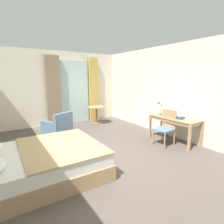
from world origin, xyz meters
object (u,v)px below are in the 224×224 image
object	(u,v)px
bed	(39,163)
desk_lamp	(160,105)
closed_book	(178,118)
desk_chair	(166,126)
armchair_by_window	(58,126)
round_cafe_table	(97,111)
writing_desk	(174,120)

from	to	relation	value
bed	desk_lamp	size ratio (longest dim) A/B	4.96
desk_lamp	closed_book	world-z (taller)	desk_lamp
bed	desk_chair	bearing A→B (deg)	-2.19
closed_book	armchair_by_window	world-z (taller)	armchair_by_window
armchair_by_window	round_cafe_table	world-z (taller)	armchair_by_window
round_cafe_table	armchair_by_window	bearing A→B (deg)	-157.02
writing_desk	round_cafe_table	world-z (taller)	writing_desk
bed	armchair_by_window	world-z (taller)	bed
bed	armchair_by_window	xyz separation A→B (m)	(1.02, 2.18, 0.03)
bed	armchair_by_window	bearing A→B (deg)	64.90
round_cafe_table	writing_desk	bearing A→B (deg)	-73.76
writing_desk	desk_chair	xyz separation A→B (m)	(-0.36, -0.01, -0.11)
writing_desk	armchair_by_window	distance (m)	3.54
bed	round_cafe_table	world-z (taller)	bed
bed	desk_lamp	bearing A→B (deg)	5.34
desk_chair	closed_book	size ratio (longest dim) A/B	3.07
armchair_by_window	round_cafe_table	distance (m)	1.94
writing_desk	desk_chair	bearing A→B (deg)	-178.97
closed_book	desk_lamp	bearing A→B (deg)	84.92
bed	round_cafe_table	bearing A→B (deg)	46.40
writing_desk	round_cafe_table	size ratio (longest dim) A/B	1.91
closed_book	round_cafe_table	distance (m)	3.32
writing_desk	round_cafe_table	distance (m)	3.19
desk_chair	bed	bearing A→B (deg)	177.81
desk_chair	closed_book	xyz separation A→B (m)	(0.31, -0.13, 0.22)
closed_book	bed	bearing A→B (deg)	160.85
desk_chair	closed_book	distance (m)	0.41
writing_desk	closed_book	size ratio (longest dim) A/B	4.50
writing_desk	desk_lamp	distance (m)	0.61
desk_lamp	closed_book	distance (m)	0.66
bed	desk_lamp	xyz separation A→B (m)	(3.54, 0.33, 0.73)
desk_lamp	closed_book	size ratio (longest dim) A/B	1.43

